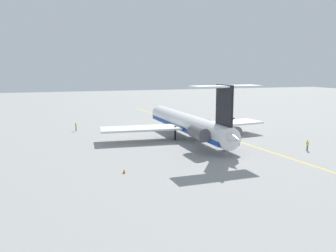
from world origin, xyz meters
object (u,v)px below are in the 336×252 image
at_px(safety_cone_nose, 124,171).
at_px(main_jetliner, 189,124).
at_px(ground_crew_portside, 234,120).
at_px(ground_crew_near_nose, 308,144).
at_px(safety_cone_wingtip, 209,120).
at_px(ground_crew_near_tail, 76,126).

bearing_deg(safety_cone_nose, main_jetliner, -42.10).
height_order(ground_crew_portside, safety_cone_nose, ground_crew_portside).
bearing_deg(ground_crew_near_nose, safety_cone_nose, -37.81).
relative_size(ground_crew_portside, safety_cone_wingtip, 3.05).
bearing_deg(safety_cone_nose, ground_crew_near_nose, -84.40).
height_order(ground_crew_near_nose, ground_crew_near_tail, ground_crew_near_tail).
relative_size(safety_cone_nose, safety_cone_wingtip, 1.00).
xyz_separation_m(ground_crew_near_tail, safety_cone_nose, (-34.75, -4.09, -0.85)).
bearing_deg(ground_crew_portside, main_jetliner, -46.41).
xyz_separation_m(main_jetliner, ground_crew_near_tail, (16.27, 20.79, -1.99)).
bearing_deg(ground_crew_portside, safety_cone_wingtip, -142.22).
relative_size(ground_crew_near_nose, ground_crew_near_tail, 1.00).
height_order(main_jetliner, ground_crew_near_tail, main_jetliner).
xyz_separation_m(ground_crew_near_nose, ground_crew_portside, (29.91, -2.31, -0.06)).
distance_m(ground_crew_near_nose, safety_cone_wingtip, 36.03).
xyz_separation_m(ground_crew_near_nose, safety_cone_nose, (-3.18, 32.44, -0.84)).
relative_size(main_jetliner, ground_crew_near_nose, 22.13).
height_order(main_jetliner, safety_cone_nose, main_jetliner).
bearing_deg(main_jetliner, safety_cone_wingtip, -36.06).
bearing_deg(ground_crew_near_tail, main_jetliner, 112.87).
height_order(ground_crew_near_nose, safety_cone_nose, ground_crew_near_nose).
distance_m(ground_crew_near_tail, safety_cone_wingtip, 35.16).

